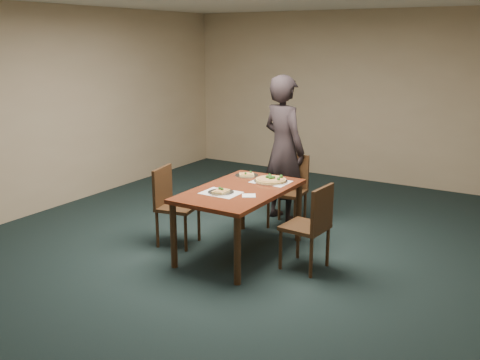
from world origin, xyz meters
The scene contains 13 objects.
ground centered at (0.00, 0.00, 0.00)m, with size 8.00×8.00×0.00m, color black.
room_shell centered at (0.00, 0.00, 1.74)m, with size 8.00×8.00×8.00m.
dining_table centered at (0.16, 0.13, 0.66)m, with size 0.90×1.50×0.75m.
chair_far centered at (0.20, 1.28, 0.52)m, with size 0.45×0.45×0.91m.
chair_left centered at (-0.68, -0.02, 0.52)m, with size 0.49×0.49×0.91m.
chair_right centered at (1.01, 0.13, 0.52)m, with size 0.45×0.45×0.91m.
diner centered at (0.03, 1.42, 0.95)m, with size 0.69×0.46×1.90m, color black.
placemat_main centered at (0.30, 0.56, 0.75)m, with size 0.42×0.32×0.00m, color white.
placemat_near centered at (0.07, -0.11, 0.75)m, with size 0.40×0.30×0.00m, color white.
pizza_pan centered at (0.31, 0.57, 0.77)m, with size 0.39×0.39×0.07m.
slice_plate_near centered at (0.07, -0.11, 0.76)m, with size 0.28×0.28×0.06m.
slice_plate_far centered at (-0.07, 0.66, 0.76)m, with size 0.28×0.28×0.06m.
napkin centered at (0.38, -0.06, 0.75)m, with size 0.14×0.14×0.01m, color white.
Camera 1 is at (3.07, -4.66, 2.33)m, focal length 40.00 mm.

